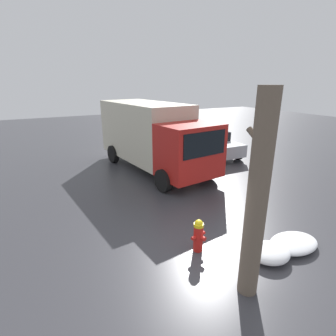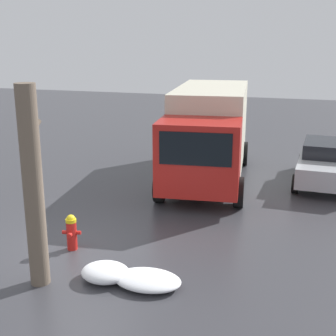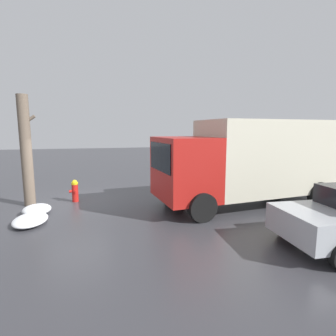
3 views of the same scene
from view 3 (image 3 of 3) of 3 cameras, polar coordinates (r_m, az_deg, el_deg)
name	(u,v)px [view 3 (image 3 of 3)]	position (r m, az deg, el deg)	size (l,w,h in m)	color
ground_plane	(76,201)	(10.94, -19.47, -6.89)	(60.00, 60.00, 0.00)	#38383D
fire_hydrant	(75,190)	(10.83, -19.61, -4.63)	(0.35, 0.45, 0.86)	red
tree_trunk	(26,151)	(10.77, -28.48, 3.26)	(0.59, 0.39, 4.02)	#6B5B4C
delivery_truck	(253,159)	(10.29, 18.11, 1.90)	(7.29, 3.24, 3.13)	red
snow_pile_by_hydrant	(37,210)	(9.81, -26.65, -8.09)	(0.88, 1.00, 0.32)	white
snow_pile_curbside	(30,220)	(8.97, -27.76, -9.95)	(0.95, 1.39, 0.24)	white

